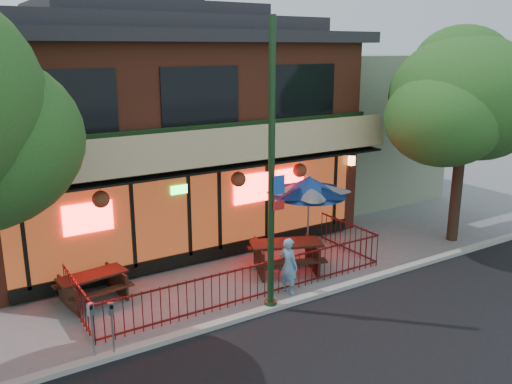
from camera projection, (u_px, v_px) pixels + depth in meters
ground at (262, 302)px, 13.84m from camera, size 80.00×80.00×0.00m
curb at (273, 308)px, 13.42m from camera, size 80.00×0.25×0.12m
restaurant_building at (150, 113)px, 18.59m from camera, size 12.96×9.49×8.05m
neighbor_building at (338, 124)px, 24.00m from camera, size 6.00×7.00×6.00m
patio_fence at (251, 273)px, 14.09m from camera, size 8.44×2.62×1.00m
street_light at (271, 186)px, 12.70m from camera, size 0.43×0.32×7.00m
street_tree_right at (465, 91)px, 17.18m from camera, size 4.80×4.80×7.02m
picnic_table_left at (93, 283)px, 13.83m from camera, size 1.84×1.50×0.72m
picnic_table_right at (286, 252)px, 15.67m from camera, size 2.49×2.24×0.88m
patio_umbrella at (309, 186)px, 16.40m from camera, size 2.29×2.29×2.61m
pedestrian at (289, 266)px, 14.19m from camera, size 0.50×0.64×1.53m
parking_meter_near at (112, 321)px, 11.17m from camera, size 0.13×0.12×1.25m
parking_meter_far at (92, 322)px, 11.03m from camera, size 0.14×0.13×1.31m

